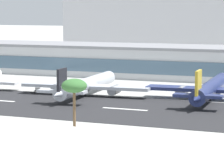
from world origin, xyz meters
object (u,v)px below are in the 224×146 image
service_baggage_tug_0 (39,88)px  airliner_black_tail_gate_1 (85,86)px  distant_hotel_block (182,19)px  terminal_building (141,61)px  airliner_gold_tail_gate_2 (210,89)px  palm_tree_1 (74,87)px

service_baggage_tug_0 → airliner_black_tail_gate_1: bearing=59.4°
distant_hotel_block → service_baggage_tug_0: distant_hotel_block is taller
terminal_building → airliner_gold_tail_gate_2: terminal_building is taller
distant_hotel_block → airliner_black_tail_gate_1: 156.79m
service_baggage_tug_0 → terminal_building: bearing=147.7°
airliner_black_tail_gate_1 → palm_tree_1: size_ratio=3.81×
airliner_black_tail_gate_1 → distant_hotel_block: bearing=1.2°
service_baggage_tug_0 → palm_tree_1: 74.02m
terminal_building → palm_tree_1: bearing=-76.8°
distant_hotel_block → palm_tree_1: bearing=-79.8°
distant_hotel_block → airliner_gold_tail_gate_2: size_ratio=2.55×
service_baggage_tug_0 → palm_tree_1: bearing=18.8°
terminal_building → palm_tree_1: (26.15, -111.49, 4.69)m
terminal_building → airliner_black_tail_gate_1: size_ratio=4.13×
airliner_black_tail_gate_1 → airliner_gold_tail_gate_2: 35.91m
distant_hotel_block → airliner_gold_tail_gate_2: (49.81, -149.65, -17.04)m
airliner_black_tail_gate_1 → palm_tree_1: palm_tree_1 is taller
terminal_building → palm_tree_1: 114.61m
distant_hotel_block → palm_tree_1: (37.98, -211.00, -9.72)m
terminal_building → airliner_gold_tail_gate_2: (37.98, -50.13, -2.64)m
airliner_gold_tail_gate_2 → palm_tree_1: size_ratio=3.98×
distant_hotel_block → airliner_black_tail_gate_1: size_ratio=2.66×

